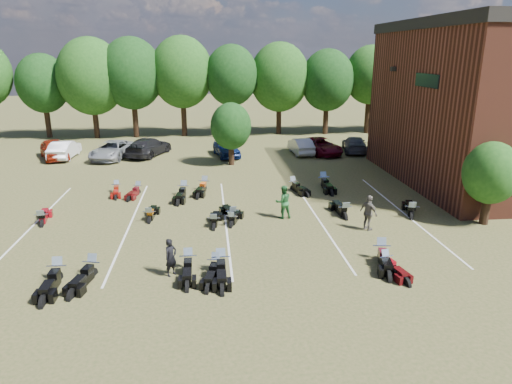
{
  "coord_description": "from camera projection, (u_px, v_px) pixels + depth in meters",
  "views": [
    {
      "loc": [
        -3.76,
        -20.08,
        8.65
      ],
      "look_at": [
        -1.23,
        4.0,
        1.2
      ],
      "focal_mm": 32.0,
      "sensor_mm": 36.0,
      "label": 1
    }
  ],
  "objects": [
    {
      "name": "car_2",
      "position": [
        112.0,
        150.0,
        38.43
      ],
      "size": [
        3.54,
        5.69,
        1.47
      ],
      "primitive_type": "imported",
      "rotation": [
        0.0,
        0.0,
        -0.22
      ],
      "color": "gray",
      "rests_on": "ground"
    },
    {
      "name": "car_3",
      "position": [
        149.0,
        147.0,
        39.54
      ],
      "size": [
        4.03,
        5.79,
        1.56
      ],
      "primitive_type": "imported",
      "rotation": [
        0.0,
        0.0,
        2.76
      ],
      "color": "black",
      "rests_on": "ground"
    },
    {
      "name": "motorcycle_2",
      "position": [
        216.0,
        273.0,
        18.66
      ],
      "size": [
        1.11,
        2.22,
        1.19
      ],
      "primitive_type": null,
      "rotation": [
        0.0,
        0.0,
        -0.21
      ],
      "color": "black",
      "rests_on": "ground"
    },
    {
      "name": "tree_line",
      "position": [
        233.0,
        75.0,
        47.61
      ],
      "size": [
        56.0,
        6.0,
        9.79
      ],
      "color": "black",
      "rests_on": "ground"
    },
    {
      "name": "motorcycle_8",
      "position": [
        150.0,
        222.0,
        24.21
      ],
      "size": [
        0.83,
        2.19,
        1.2
      ],
      "primitive_type": null,
      "rotation": [
        0.0,
        0.0,
        3.07
      ],
      "color": "black",
      "rests_on": "ground"
    },
    {
      "name": "young_tree_midfield",
      "position": [
        231.0,
        126.0,
        35.63
      ],
      "size": [
        3.2,
        3.2,
        4.7
      ],
      "color": "black",
      "rests_on": "ground"
    },
    {
      "name": "motorcycle_11",
      "position": [
        233.0,
        222.0,
        24.27
      ],
      "size": [
        1.21,
        2.35,
        1.25
      ],
      "primitive_type": null,
      "rotation": [
        0.0,
        0.0,
        3.37
      ],
      "color": "black",
      "rests_on": "ground"
    },
    {
      "name": "motorcycle_14",
      "position": [
        138.0,
        194.0,
        29.03
      ],
      "size": [
        1.11,
        2.12,
        1.13
      ],
      "primitive_type": null,
      "rotation": [
        0.0,
        0.0,
        -0.24
      ],
      "color": "#4A0A0C",
      "rests_on": "ground"
    },
    {
      "name": "ground",
      "position": [
        290.0,
        239.0,
        22.01
      ],
      "size": [
        160.0,
        160.0,
        0.0
      ],
      "primitive_type": "plane",
      "color": "brown",
      "rests_on": "ground"
    },
    {
      "name": "motorcycle_5",
      "position": [
        381.0,
        260.0,
        19.8
      ],
      "size": [
        1.24,
        2.59,
        1.39
      ],
      "primitive_type": null,
      "rotation": [
        0.0,
        0.0,
        -0.19
      ],
      "color": "black",
      "rests_on": "ground"
    },
    {
      "name": "motorcycle_1",
      "position": [
        59.0,
        281.0,
        17.98
      ],
      "size": [
        0.79,
        2.46,
        1.37
      ],
      "primitive_type": null,
      "rotation": [
        0.0,
        0.0,
        -0.0
      ],
      "color": "black",
      "rests_on": "ground"
    },
    {
      "name": "motorcycle_6",
      "position": [
        385.0,
        268.0,
        19.03
      ],
      "size": [
        1.03,
        2.12,
        1.13
      ],
      "primitive_type": null,
      "rotation": [
        0.0,
        0.0,
        0.2
      ],
      "color": "#40090B",
      "rests_on": "ground"
    },
    {
      "name": "person_green",
      "position": [
        283.0,
        202.0,
        24.56
      ],
      "size": [
        1.0,
        0.83,
        1.84
      ],
      "primitive_type": "imported",
      "rotation": [
        0.0,
        0.0,
        3.31
      ],
      "color": "#24622E",
      "rests_on": "ground"
    },
    {
      "name": "motorcycle_12",
      "position": [
        345.0,
        218.0,
        24.74
      ],
      "size": [
        0.91,
        2.46,
        1.35
      ],
      "primitive_type": null,
      "rotation": [
        0.0,
        0.0,
        3.2
      ],
      "color": "black",
      "rests_on": "ground"
    },
    {
      "name": "motorcycle_3",
      "position": [
        189.0,
        270.0,
        18.93
      ],
      "size": [
        0.74,
        2.3,
        1.28
      ],
      "primitive_type": null,
      "rotation": [
        0.0,
        0.0,
        0.0
      ],
      "color": "black",
      "rests_on": "ground"
    },
    {
      "name": "car_6",
      "position": [
        321.0,
        146.0,
        40.28
      ],
      "size": [
        3.48,
        5.45,
        1.4
      ],
      "primitive_type": "imported",
      "rotation": [
        0.0,
        0.0,
        0.25
      ],
      "color": "#540412",
      "rests_on": "ground"
    },
    {
      "name": "person_grey",
      "position": [
        369.0,
        213.0,
        22.89
      ],
      "size": [
        0.9,
        1.16,
        1.83
      ],
      "primitive_type": "imported",
      "rotation": [
        0.0,
        0.0,
        2.06
      ],
      "color": "#5E5750",
      "rests_on": "ground"
    },
    {
      "name": "young_tree_near_building",
      "position": [
        491.0,
        173.0,
        23.19
      ],
      "size": [
        2.8,
        2.8,
        4.16
      ],
      "color": "black",
      "rests_on": "ground"
    },
    {
      "name": "motorcycle_4",
      "position": [
        221.0,
        271.0,
        18.77
      ],
      "size": [
        0.79,
        2.43,
        1.35
      ],
      "primitive_type": null,
      "rotation": [
        0.0,
        0.0,
        -0.01
      ],
      "color": "black",
      "rests_on": "ground"
    },
    {
      "name": "parking_lines",
      "position": [
        225.0,
        220.0,
        24.56
      ],
      "size": [
        20.1,
        14.0,
        0.01
      ],
      "color": "silver",
      "rests_on": "ground"
    },
    {
      "name": "person_black",
      "position": [
        171.0,
        257.0,
        18.24
      ],
      "size": [
        0.67,
        0.67,
        1.57
      ],
      "primitive_type": "imported",
      "rotation": [
        0.0,
        0.0,
        0.8
      ],
      "color": "black",
      "rests_on": "ground"
    },
    {
      "name": "motorcycle_15",
      "position": [
        117.0,
        193.0,
        29.3
      ],
      "size": [
        0.89,
        2.07,
        1.12
      ],
      "primitive_type": null,
      "rotation": [
        0.0,
        0.0,
        0.13
      ],
      "color": "maroon",
      "rests_on": "ground"
    },
    {
      "name": "car_0",
      "position": [
        54.0,
        149.0,
        38.36
      ],
      "size": [
        3.69,
        5.05,
        1.6
      ],
      "primitive_type": "imported",
      "rotation": [
        0.0,
        0.0,
        0.44
      ],
      "color": "maroon",
      "rests_on": "ground"
    },
    {
      "name": "car_4",
      "position": [
        226.0,
        148.0,
        39.35
      ],
      "size": [
        2.55,
        4.59,
        1.48
      ],
      "primitive_type": "imported",
      "rotation": [
        0.0,
        0.0,
        0.19
      ],
      "color": "#0C1D54",
      "rests_on": "ground"
    },
    {
      "name": "motorcycle_16",
      "position": [
        184.0,
        196.0,
        28.59
      ],
      "size": [
        1.13,
        2.55,
        1.37
      ],
      "primitive_type": null,
      "rotation": [
        0.0,
        0.0,
        -0.14
      ],
      "color": "black",
      "rests_on": "ground"
    },
    {
      "name": "car_7",
      "position": [
        355.0,
        144.0,
        41.02
      ],
      "size": [
        2.85,
        5.06,
        1.38
      ],
      "primitive_type": "imported",
      "rotation": [
        0.0,
        0.0,
        2.94
      ],
      "color": "#3D3D43",
      "rests_on": "ground"
    },
    {
      "name": "motorcycle_18",
      "position": [
        293.0,
        190.0,
        29.84
      ],
      "size": [
        1.43,
        2.36,
        1.25
      ],
      "primitive_type": null,
      "rotation": [
        0.0,
        0.0,
        0.34
      ],
      "color": "black",
      "rests_on": "ground"
    },
    {
      "name": "motorcycle_0",
      "position": [
        93.0,
        276.0,
        18.36
      ],
      "size": [
        1.24,
        2.45,
        1.3
      ],
      "primitive_type": null,
      "rotation": [
        0.0,
        0.0,
        -0.22
      ],
      "color": "black",
      "rests_on": "ground"
    },
    {
      "name": "motorcycle_7",
      "position": [
        43.0,
        226.0,
        23.71
      ],
      "size": [
        1.09,
        2.31,
        1.24
      ],
      "primitive_type": null,
      "rotation": [
        0.0,
        0.0,
        3.32
      ],
      "color": "maroon",
      "rests_on": "ground"
    },
    {
      "name": "car_5",
      "position": [
        301.0,
        146.0,
        40.29
      ],
      "size": [
        1.73,
        4.33,
        1.4
      ],
      "primitive_type": "imported",
      "rotation": [
        0.0,
        0.0,
        3.2
      ],
      "color": "#B0AFAB",
      "rests_on": "ground"
    },
    {
      "name": "motorcycle_9",
      "position": [
        214.0,
        229.0,
        23.27
      ],
      "size": [
        0.91,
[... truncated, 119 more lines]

